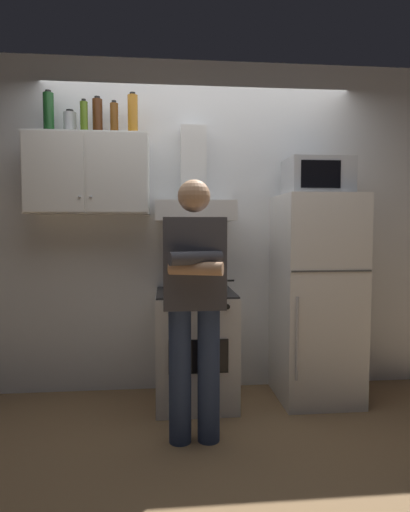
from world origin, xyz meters
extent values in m
plane|color=olive|center=(0.00, 0.00, 0.00)|extent=(7.00, 7.00, 0.00)
cube|color=white|center=(0.00, 0.60, 1.35)|extent=(4.80, 0.10, 2.70)
cube|color=white|center=(-0.85, 0.38, 1.75)|extent=(0.90, 0.34, 0.60)
cube|color=white|center=(-1.07, 0.20, 1.75)|extent=(0.43, 0.01, 0.58)
cube|color=white|center=(-0.62, 0.20, 1.75)|extent=(0.43, 0.01, 0.58)
sphere|color=#B2B2B7|center=(-0.89, 0.19, 1.57)|extent=(0.02, 0.02, 0.02)
sphere|color=#B2B2B7|center=(-0.81, 0.19, 1.57)|extent=(0.02, 0.02, 0.02)
cube|color=white|center=(-0.05, 0.25, 0.42)|extent=(0.60, 0.60, 0.85)
cube|color=black|center=(-0.05, 0.25, 0.86)|extent=(0.59, 0.59, 0.01)
cube|color=black|center=(-0.05, -0.05, 0.45)|extent=(0.42, 0.01, 0.24)
cylinder|color=black|center=(-0.18, 0.13, 0.87)|extent=(0.16, 0.16, 0.01)
cylinder|color=black|center=(0.08, 0.13, 0.87)|extent=(0.16, 0.16, 0.01)
cylinder|color=black|center=(-0.18, 0.37, 0.87)|extent=(0.16, 0.16, 0.01)
cylinder|color=black|center=(0.08, 0.37, 0.87)|extent=(0.16, 0.16, 0.01)
cylinder|color=black|center=(-0.25, -0.06, 0.80)|extent=(0.04, 0.02, 0.04)
cylinder|color=black|center=(-0.12, -0.06, 0.80)|extent=(0.04, 0.02, 0.04)
cylinder|color=black|center=(0.02, -0.06, 0.80)|extent=(0.04, 0.02, 0.04)
cylinder|color=black|center=(0.15, -0.06, 0.80)|extent=(0.04, 0.02, 0.04)
cube|color=white|center=(-0.05, 0.33, 1.47)|extent=(0.60, 0.44, 0.15)
cube|color=white|center=(-0.05, 0.47, 1.85)|extent=(0.20, 0.16, 0.60)
cube|color=white|center=(0.90, 0.25, 0.80)|extent=(0.60, 0.60, 1.60)
cube|color=#4C4C4C|center=(0.90, -0.05, 1.04)|extent=(0.59, 0.01, 0.01)
cylinder|color=silver|center=(0.65, -0.06, 0.56)|extent=(0.02, 0.02, 0.60)
cube|color=#B7BABF|center=(0.90, 0.27, 1.74)|extent=(0.48, 0.36, 0.28)
cube|color=black|center=(0.86, 0.09, 1.74)|extent=(0.30, 0.01, 0.20)
cylinder|color=navy|center=(-0.19, -0.35, 0.42)|extent=(0.14, 0.14, 0.85)
cylinder|color=navy|center=(-0.01, -0.35, 0.42)|extent=(0.14, 0.14, 0.85)
cube|color=#3F3F47|center=(-0.10, -0.35, 1.13)|extent=(0.38, 0.20, 0.56)
cylinder|color=#3F3F47|center=(-0.10, -0.49, 1.17)|extent=(0.33, 0.17, 0.08)
cylinder|color=tan|center=(-0.10, -0.49, 1.11)|extent=(0.33, 0.17, 0.08)
sphere|color=tan|center=(-0.10, -0.35, 1.54)|extent=(0.20, 0.20, 0.20)
cylinder|color=#B7BABF|center=(0.08, 0.13, 0.92)|extent=(0.20, 0.20, 0.10)
cylinder|color=black|center=(-0.04, 0.13, 0.96)|extent=(0.05, 0.01, 0.01)
cylinder|color=black|center=(0.20, 0.13, 0.96)|extent=(0.05, 0.01, 0.01)
cylinder|color=#47230F|center=(-0.79, 0.41, 2.19)|extent=(0.08, 0.08, 0.28)
cylinder|color=black|center=(-0.79, 0.41, 2.34)|extent=(0.04, 0.04, 0.02)
cylinder|color=brown|center=(-0.66, 0.40, 2.17)|extent=(0.06, 0.06, 0.25)
cylinder|color=black|center=(-0.66, 0.40, 2.31)|extent=(0.03, 0.03, 0.02)
cylinder|color=#19471E|center=(-1.14, 0.39, 2.20)|extent=(0.08, 0.08, 0.31)
cylinder|color=black|center=(-1.14, 0.39, 2.37)|extent=(0.04, 0.04, 0.02)
cylinder|color=#B2B5BA|center=(-0.99, 0.42, 2.14)|extent=(0.10, 0.10, 0.17)
cylinder|color=black|center=(-0.99, 0.42, 2.23)|extent=(0.05, 0.05, 0.02)
cylinder|color=#B7721E|center=(-0.52, 0.37, 2.20)|extent=(0.08, 0.08, 0.30)
cylinder|color=black|center=(-0.52, 0.37, 2.36)|extent=(0.04, 0.04, 0.02)
cylinder|color=#4C6B19|center=(-0.88, 0.36, 2.17)|extent=(0.06, 0.06, 0.24)
cylinder|color=black|center=(-0.88, 0.36, 2.30)|extent=(0.03, 0.03, 0.02)
camera|label=1|loc=(-0.27, -2.92, 1.34)|focal=29.43mm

